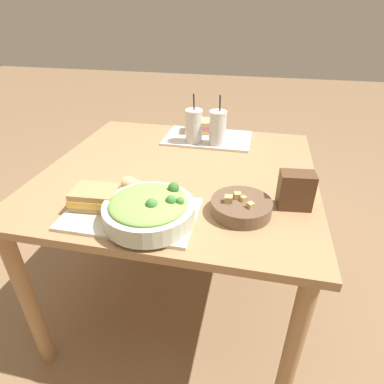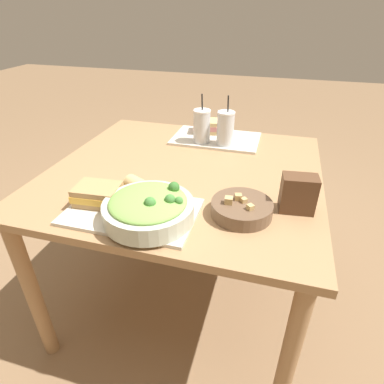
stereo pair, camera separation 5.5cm
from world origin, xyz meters
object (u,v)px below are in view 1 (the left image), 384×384
object	(u,v)px
drink_cup_red	(218,129)
chip_bag	(296,190)
salad_bowl	(150,209)
soup_bowl	(241,206)
baguette_near	(139,190)
sandwich_near	(96,197)
drink_cup_dark	(193,127)
sandwich_far	(200,126)

from	to	relation	value
drink_cup_red	chip_bag	size ratio (longest dim) A/B	1.83
salad_bowl	chip_bag	distance (m)	0.49
soup_bowl	baguette_near	distance (m)	0.36
sandwich_near	drink_cup_dark	bearing A→B (deg)	68.07
salad_bowl	soup_bowl	xyz separation A→B (m)	(0.28, 0.12, -0.03)
baguette_near	drink_cup_red	size ratio (longest dim) A/B	0.60
salad_bowl	sandwich_far	xyz separation A→B (m)	(-0.00, 0.83, -0.01)
salad_bowl	drink_cup_red	world-z (taller)	drink_cup_red
soup_bowl	baguette_near	size ratio (longest dim) A/B	1.43
chip_bag	salad_bowl	bearing A→B (deg)	-162.77
salad_bowl	baguette_near	world-z (taller)	salad_bowl
soup_bowl	chip_bag	bearing A→B (deg)	24.03
baguette_near	drink_cup_dark	xyz separation A→B (m)	(0.08, 0.55, 0.05)
salad_bowl	soup_bowl	bearing A→B (deg)	23.26
salad_bowl	sandwich_near	bearing A→B (deg)	168.40
salad_bowl	sandwich_far	size ratio (longest dim) A/B	1.72
drink_cup_dark	sandwich_far	bearing A→B (deg)	88.23
sandwich_far	drink_cup_dark	bearing A→B (deg)	-101.73
soup_bowl	salad_bowl	bearing A→B (deg)	-156.74
salad_bowl	drink_cup_dark	world-z (taller)	drink_cup_dark
salad_bowl	baguette_near	bearing A→B (deg)	123.71
sandwich_far	drink_cup_red	world-z (taller)	drink_cup_red
salad_bowl	sandwich_near	size ratio (longest dim) A/B	1.78
soup_bowl	drink_cup_red	bearing A→B (deg)	106.28
drink_cup_dark	salad_bowl	bearing A→B (deg)	-89.58
salad_bowl	drink_cup_red	distance (m)	0.69
sandwich_near	sandwich_far	bearing A→B (deg)	70.88
sandwich_far	drink_cup_dark	xyz separation A→B (m)	(-0.00, -0.15, 0.04)
soup_bowl	sandwich_near	world-z (taller)	sandwich_near
baguette_near	drink_cup_red	world-z (taller)	drink_cup_red
soup_bowl	sandwich_far	distance (m)	0.76
salad_bowl	sandwich_far	world-z (taller)	salad_bowl
baguette_near	drink_cup_red	distance (m)	0.59
soup_bowl	sandwich_far	xyz separation A→B (m)	(-0.28, 0.71, 0.02)
baguette_near	drink_cup_dark	world-z (taller)	drink_cup_dark
drink_cup_dark	soup_bowl	bearing A→B (deg)	-63.28
drink_cup_dark	chip_bag	distance (m)	0.67
sandwich_far	drink_cup_red	size ratio (longest dim) A/B	0.71
salad_bowl	sandwich_near	world-z (taller)	salad_bowl
soup_bowl	sandwich_near	size ratio (longest dim) A/B	1.25
salad_bowl	baguette_near	distance (m)	0.15
drink_cup_dark	chip_bag	size ratio (longest dim) A/B	1.82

